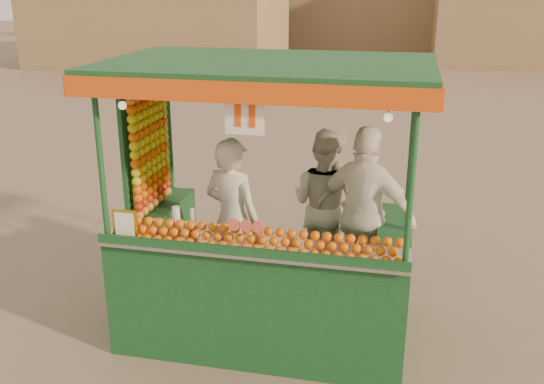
% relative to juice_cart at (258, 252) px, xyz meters
% --- Properties ---
extents(ground, '(90.00, 90.00, 0.00)m').
position_rel_juice_cart_xyz_m(ground, '(-0.19, -0.07, -0.91)').
color(ground, '#725D51').
rests_on(ground, ground).
extents(building_right, '(9.00, 6.00, 5.00)m').
position_rel_juice_cart_xyz_m(building_right, '(6.81, 23.93, 1.59)').
color(building_right, '#856A4B').
rests_on(building_right, ground).
extents(juice_cart, '(3.07, 1.99, 2.79)m').
position_rel_juice_cart_xyz_m(juice_cart, '(0.00, 0.00, 0.00)').
color(juice_cart, '#103B1F').
rests_on(juice_cart, ground).
extents(vendor_left, '(0.73, 0.60, 1.72)m').
position_rel_juice_cart_xyz_m(vendor_left, '(-0.30, 0.12, 0.28)').
color(vendor_left, silver).
rests_on(vendor_left, ground).
extents(vendor_middle, '(1.02, 0.94, 1.70)m').
position_rel_juice_cart_xyz_m(vendor_middle, '(0.56, 0.79, 0.27)').
color(vendor_middle, beige).
rests_on(vendor_middle, ground).
extents(vendor_right, '(1.16, 0.78, 1.84)m').
position_rel_juice_cart_xyz_m(vendor_right, '(1.02, 0.40, 0.34)').
color(vendor_right, white).
rests_on(vendor_right, ground).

